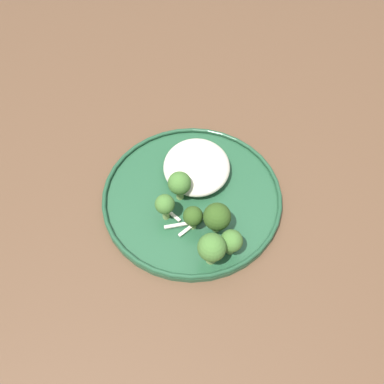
{
  "coord_description": "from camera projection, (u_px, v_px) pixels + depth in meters",
  "views": [
    {
      "loc": [
        -0.32,
        -0.02,
        1.29
      ],
      "look_at": [
        0.04,
        -0.02,
        0.76
      ],
      "focal_mm": 37.54,
      "sensor_mm": 36.0,
      "label": 1
    }
  ],
  "objects": [
    {
      "name": "broccoli_floret_small_sprig",
      "position": [
        193.0,
        217.0,
        0.59
      ],
      "size": [
        0.03,
        0.03,
        0.05
      ],
      "color": "#89A356",
      "rests_on": "dinner_plate"
    },
    {
      "name": "seared_scallop_front_small",
      "position": [
        179.0,
        155.0,
        0.68
      ],
      "size": [
        0.03,
        0.03,
        0.02
      ],
      "color": "#DBB77A",
      "rests_on": "dinner_plate"
    },
    {
      "name": "noodle_bed",
      "position": [
        197.0,
        166.0,
        0.66
      ],
      "size": [
        0.12,
        0.11,
        0.03
      ],
      "color": "beige",
      "rests_on": "dinner_plate"
    },
    {
      "name": "seared_scallop_half_hidden",
      "position": [
        185.0,
        175.0,
        0.66
      ],
      "size": [
        0.03,
        0.03,
        0.02
      ],
      "color": "beige",
      "rests_on": "dinner_plate"
    },
    {
      "name": "seared_scallop_on_noodles",
      "position": [
        214.0,
        171.0,
        0.67
      ],
      "size": [
        0.02,
        0.02,
        0.01
      ],
      "color": "#E5C689",
      "rests_on": "dinner_plate"
    },
    {
      "name": "broccoli_floret_tall_stalk",
      "position": [
        217.0,
        217.0,
        0.58
      ],
      "size": [
        0.04,
        0.04,
        0.06
      ],
      "color": "#7A994C",
      "rests_on": "dinner_plate"
    },
    {
      "name": "ground",
      "position": [
        186.0,
        342.0,
        1.24
      ],
      "size": [
        6.0,
        6.0,
        0.0
      ],
      "primitive_type": "plane",
      "color": "#2D2B28"
    },
    {
      "name": "broccoli_floret_near_rim",
      "position": [
        212.0,
        248.0,
        0.55
      ],
      "size": [
        0.04,
        0.04,
        0.06
      ],
      "color": "#89A356",
      "rests_on": "dinner_plate"
    },
    {
      "name": "broccoli_floret_right_tilted",
      "position": [
        231.0,
        241.0,
        0.57
      ],
      "size": [
        0.03,
        0.03,
        0.05
      ],
      "color": "#7A994C",
      "rests_on": "dinner_plate"
    },
    {
      "name": "dinner_plate",
      "position": [
        192.0,
        196.0,
        0.65
      ],
      "size": [
        0.29,
        0.29,
        0.02
      ],
      "color": "#235133",
      "rests_on": "wooden_dining_table"
    },
    {
      "name": "onion_sliver_pale_crescent",
      "position": [
        193.0,
        225.0,
        0.61
      ],
      "size": [
        0.04,
        0.05,
        0.0
      ],
      "primitive_type": "cube",
      "rotation": [
        0.0,
        0.0,
        5.44
      ],
      "color": "silver",
      "rests_on": "dinner_plate"
    },
    {
      "name": "seared_scallop_tilted_round",
      "position": [
        194.0,
        149.0,
        0.69
      ],
      "size": [
        0.04,
        0.04,
        0.01
      ],
      "color": "#E5C689",
      "rests_on": "dinner_plate"
    },
    {
      "name": "onion_sliver_short_strip",
      "position": [
        181.0,
        225.0,
        0.61
      ],
      "size": [
        0.01,
        0.05,
        0.0
      ],
      "primitive_type": "cube",
      "rotation": [
        0.0,
        0.0,
        4.92
      ],
      "color": "silver",
      "rests_on": "dinner_plate"
    },
    {
      "name": "onion_sliver_long_sliver",
      "position": [
        168.0,
        211.0,
        0.63
      ],
      "size": [
        0.04,
        0.04,
        0.0
      ],
      "primitive_type": "cube",
      "rotation": [
        0.0,
        0.0,
        3.96
      ],
      "color": "silver",
      "rests_on": "dinner_plate"
    },
    {
      "name": "broccoli_floret_center_pile",
      "position": [
        165.0,
        207.0,
        0.6
      ],
      "size": [
        0.03,
        0.03,
        0.05
      ],
      "color": "#89A356",
      "rests_on": "dinner_plate"
    },
    {
      "name": "wooden_dining_table",
      "position": [
        181.0,
        244.0,
        0.7
      ],
      "size": [
        1.4,
        1.0,
        0.74
      ],
      "color": "brown",
      "rests_on": "ground"
    },
    {
      "name": "seared_scallop_left_edge",
      "position": [
        194.0,
        170.0,
        0.67
      ],
      "size": [
        0.02,
        0.02,
        0.01
      ],
      "color": "#DBB77A",
      "rests_on": "dinner_plate"
    },
    {
      "name": "broccoli_floret_front_edge",
      "position": [
        180.0,
        184.0,
        0.62
      ],
      "size": [
        0.04,
        0.04,
        0.06
      ],
      "color": "#89A356",
      "rests_on": "dinner_plate"
    }
  ]
}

